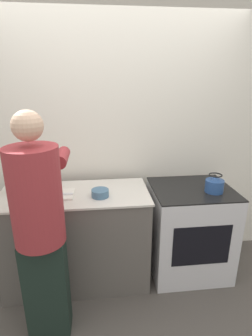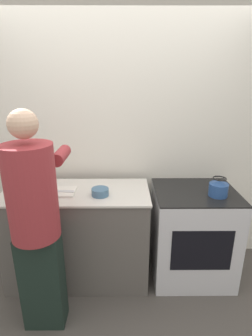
# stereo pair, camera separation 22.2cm
# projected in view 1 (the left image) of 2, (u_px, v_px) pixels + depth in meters

# --- Properties ---
(ground_plane) EXTENTS (12.00, 12.00, 0.00)m
(ground_plane) POSITION_uv_depth(u_px,v_px,m) (124.00, 297.00, 2.41)
(ground_plane) COLOR #4C4742
(wall_back) EXTENTS (8.00, 0.05, 2.60)m
(wall_back) POSITION_uv_depth(u_px,v_px,m) (116.00, 141.00, 2.67)
(wall_back) COLOR silver
(wall_back) RESTS_ON ground_plane
(counter) EXTENTS (1.34, 0.61, 0.93)m
(counter) POSITION_uv_depth(u_px,v_px,m) (77.00, 238.00, 2.49)
(counter) COLOR #5B5651
(counter) RESTS_ON ground_plane
(oven) EXTENTS (0.76, 0.66, 0.91)m
(oven) POSITION_uv_depth(u_px,v_px,m) (189.00, 230.00, 2.64)
(oven) COLOR silver
(oven) RESTS_ON ground_plane
(person) EXTENTS (0.39, 0.63, 1.73)m
(person) POSITION_uv_depth(u_px,v_px,m) (40.00, 225.00, 1.82)
(person) COLOR black
(person) RESTS_ON ground_plane
(cutting_board) EXTENTS (0.32, 0.22, 0.02)m
(cutting_board) POSITION_uv_depth(u_px,v_px,m) (55.00, 195.00, 2.28)
(cutting_board) COLOR silver
(cutting_board) RESTS_ON counter
(knife) EXTENTS (0.25, 0.06, 0.01)m
(knife) POSITION_uv_depth(u_px,v_px,m) (57.00, 194.00, 2.27)
(knife) COLOR silver
(knife) RESTS_ON cutting_board
(kettle) EXTENTS (0.17, 0.17, 0.17)m
(kettle) POSITION_uv_depth(u_px,v_px,m) (215.00, 184.00, 2.39)
(kettle) COLOR #284C8C
(kettle) RESTS_ON oven
(bowl_prep) EXTENTS (0.15, 0.15, 0.06)m
(bowl_prep) POSITION_uv_depth(u_px,v_px,m) (100.00, 193.00, 2.26)
(bowl_prep) COLOR #426684
(bowl_prep) RESTS_ON counter
(canister_jar) EXTENTS (0.16, 0.16, 0.17)m
(canister_jar) POSITION_uv_depth(u_px,v_px,m) (17.00, 184.00, 2.33)
(canister_jar) COLOR tan
(canister_jar) RESTS_ON counter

